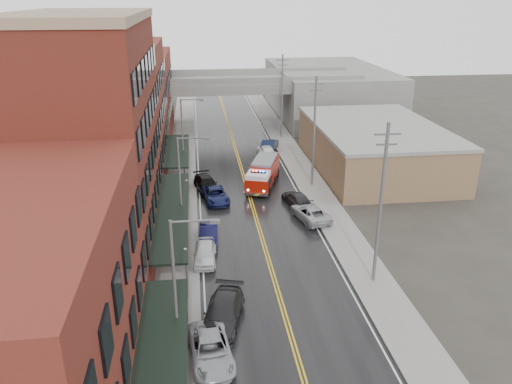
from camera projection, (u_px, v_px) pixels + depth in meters
road at (253, 206)px, 49.79m from camera, size 11.00×160.00×0.02m
sidewalk_left at (179, 209)px, 48.94m from camera, size 3.00×160.00×0.15m
sidewalk_right at (324, 202)px, 50.60m from camera, size 3.00×160.00×0.15m
curb_left at (196, 209)px, 49.12m from camera, size 0.30×160.00×0.15m
curb_right at (308, 203)px, 50.41m from camera, size 0.30×160.00×0.15m
brick_building_a at (23, 327)px, 22.08m from camera, size 9.00×18.00×12.00m
brick_building_b at (92, 144)px, 38.50m from camera, size 9.00×20.00×18.00m
brick_building_c at (122, 113)px, 55.20m from camera, size 9.00×15.00×15.00m
brick_building_far at (138, 97)px, 71.89m from camera, size 9.00×20.00×12.00m
tan_building at (375, 148)px, 59.92m from camera, size 14.00×22.00×5.00m
right_far_block at (328, 91)px, 87.27m from camera, size 18.00×30.00×8.00m
awning_0 at (160, 370)px, 23.86m from camera, size 2.60×16.00×3.09m
awning_1 at (173, 211)px, 41.38m from camera, size 2.60×18.00×3.09m
awning_2 at (178, 150)px, 57.52m from camera, size 2.60×13.00×3.09m
globe_lamp_1 at (186, 259)px, 35.30m from camera, size 0.44×0.44×3.12m
globe_lamp_2 at (187, 188)px, 48.21m from camera, size 0.44×0.44×3.12m
street_lamp_0 at (179, 284)px, 26.84m from camera, size 2.64×0.22×9.00m
street_lamp_1 at (183, 181)px, 41.60m from camera, size 2.64×0.22×9.00m
street_lamp_2 at (185, 132)px, 56.36m from camera, size 2.64×0.22×9.00m
utility_pole_0 at (381, 203)px, 34.46m from camera, size 1.80×0.24×12.00m
utility_pole_1 at (314, 130)px, 52.90m from camera, size 1.80×0.24×12.00m
utility_pole_2 at (282, 95)px, 71.35m from camera, size 1.80×0.24×12.00m
overpass at (228, 90)px, 77.10m from camera, size 40.00×10.00×7.50m
fire_truck at (263, 173)px, 54.58m from camera, size 4.92×8.12×2.82m
parked_car_left_2 at (211, 350)px, 28.66m from camera, size 2.85×5.33×1.42m
parked_car_left_3 at (223, 313)px, 31.78m from camera, size 3.57×5.98×1.62m
parked_car_left_4 at (205, 253)px, 39.39m from camera, size 2.05×4.44×1.47m
parked_car_left_5 at (209, 234)px, 42.50m from camera, size 1.76×4.46×1.45m
parked_car_left_6 at (215, 195)px, 50.78m from camera, size 3.03×5.29×1.39m
parked_car_left_7 at (207, 184)px, 53.44m from camera, size 3.17×5.60×1.53m
parked_car_right_0 at (310, 213)px, 46.63m from camera, size 3.52×5.58×1.44m
parked_car_right_1 at (297, 199)px, 49.93m from camera, size 2.79×4.88×1.33m
parked_car_right_2 at (266, 151)px, 64.87m from camera, size 2.23×4.75×1.57m
parked_car_right_3 at (270, 145)px, 67.33m from camera, size 3.26×5.17×1.61m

